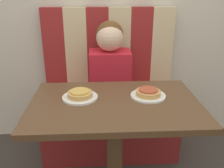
# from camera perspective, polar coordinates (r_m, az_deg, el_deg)

# --- Properties ---
(booth_seat) EXTENTS (1.13, 0.50, 0.49)m
(booth_seat) POSITION_cam_1_polar(r_m,az_deg,el_deg) (2.24, -0.44, -9.26)
(booth_seat) COLOR maroon
(booth_seat) RESTS_ON ground_plane
(booth_backrest) EXTENTS (1.13, 0.06, 0.74)m
(booth_backrest) POSITION_cam_1_polar(r_m,az_deg,el_deg) (2.21, -0.76, 7.60)
(booth_backrest) COLOR maroon
(booth_backrest) RESTS_ON booth_seat
(dining_table) EXTENTS (0.98, 0.65, 0.77)m
(dining_table) POSITION_cam_1_polar(r_m,az_deg,el_deg) (1.50, 0.66, -7.97)
(dining_table) COLOR brown
(dining_table) RESTS_ON ground_plane
(person) EXTENTS (0.33, 0.25, 0.65)m
(person) POSITION_cam_1_polar(r_m,az_deg,el_deg) (2.01, -0.49, 5.06)
(person) COLOR red
(person) RESTS_ON booth_seat
(plate_left) EXTENTS (0.21, 0.21, 0.01)m
(plate_left) POSITION_cam_1_polar(r_m,az_deg,el_deg) (1.50, -7.31, -3.03)
(plate_left) COLOR white
(plate_left) RESTS_ON dining_table
(plate_right) EXTENTS (0.21, 0.21, 0.01)m
(plate_right) POSITION_cam_1_polar(r_m,az_deg,el_deg) (1.52, 8.24, -2.67)
(plate_right) COLOR white
(plate_right) RESTS_ON dining_table
(pizza_left) EXTENTS (0.15, 0.15, 0.04)m
(pizza_left) POSITION_cam_1_polar(r_m,az_deg,el_deg) (1.49, -7.35, -2.22)
(pizza_left) COLOR tan
(pizza_left) RESTS_ON plate_left
(pizza_right) EXTENTS (0.15, 0.15, 0.04)m
(pizza_right) POSITION_cam_1_polar(r_m,az_deg,el_deg) (1.51, 8.29, -1.87)
(pizza_right) COLOR tan
(pizza_right) RESTS_ON plate_right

